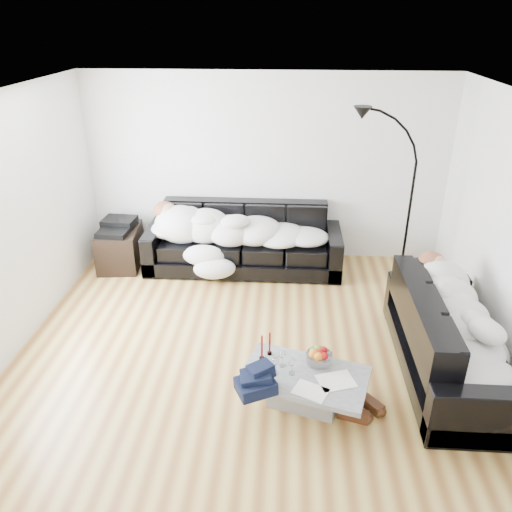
# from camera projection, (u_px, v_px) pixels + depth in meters

# --- Properties ---
(ground) EXTENTS (5.00, 5.00, 0.00)m
(ground) POSITION_uv_depth(u_px,v_px,m) (254.00, 341.00, 5.49)
(ground) COLOR #925C2B
(ground) RESTS_ON ground
(wall_back) EXTENTS (5.00, 0.02, 2.60)m
(wall_back) POSITION_uv_depth(u_px,v_px,m) (265.00, 169.00, 6.94)
(wall_back) COLOR silver
(wall_back) RESTS_ON ground
(wall_left) EXTENTS (0.02, 4.50, 2.60)m
(wall_left) POSITION_uv_depth(u_px,v_px,m) (9.00, 226.00, 5.07)
(wall_left) COLOR silver
(wall_left) RESTS_ON ground
(ceiling) EXTENTS (5.00, 5.00, 0.00)m
(ceiling) POSITION_uv_depth(u_px,v_px,m) (254.00, 96.00, 4.35)
(ceiling) COLOR white
(ceiling) RESTS_ON ground
(sofa_back) EXTENTS (2.68, 0.93, 0.88)m
(sofa_back) POSITION_uv_depth(u_px,v_px,m) (243.00, 239.00, 6.90)
(sofa_back) COLOR black
(sofa_back) RESTS_ON ground
(sofa_right) EXTENTS (0.91, 2.12, 0.86)m
(sofa_right) POSITION_uv_depth(u_px,v_px,m) (452.00, 335.00, 4.86)
(sofa_right) COLOR black
(sofa_right) RESTS_ON ground
(sleeper_back) EXTENTS (2.27, 0.78, 0.45)m
(sleeper_back) POSITION_uv_depth(u_px,v_px,m) (243.00, 226.00, 6.76)
(sleeper_back) COLOR silver
(sleeper_back) RESTS_ON sofa_back
(sleeper_right) EXTENTS (0.77, 1.81, 0.44)m
(sleeper_right) POSITION_uv_depth(u_px,v_px,m) (456.00, 316.00, 4.77)
(sleeper_right) COLOR silver
(sleeper_right) RESTS_ON sofa_right
(teal_cushion) EXTENTS (0.42, 0.38, 0.20)m
(teal_cushion) POSITION_uv_depth(u_px,v_px,m) (434.00, 277.00, 5.32)
(teal_cushion) COLOR #0C5858
(teal_cushion) RESTS_ON sofa_right
(coffee_table) EXTENTS (1.25, 0.93, 0.32)m
(coffee_table) POSITION_uv_depth(u_px,v_px,m) (304.00, 389.00, 4.56)
(coffee_table) COLOR #939699
(coffee_table) RESTS_ON ground
(fruit_bowl) EXTENTS (0.30, 0.30, 0.15)m
(fruit_bowl) POSITION_uv_depth(u_px,v_px,m) (319.00, 355.00, 4.62)
(fruit_bowl) COLOR white
(fruit_bowl) RESTS_ON coffee_table
(wine_glass_a) EXTENTS (0.08, 0.08, 0.17)m
(wine_glass_a) POSITION_uv_depth(u_px,v_px,m) (282.00, 358.00, 4.56)
(wine_glass_a) COLOR white
(wine_glass_a) RESTS_ON coffee_table
(wine_glass_b) EXTENTS (0.08, 0.08, 0.17)m
(wine_glass_b) POSITION_uv_depth(u_px,v_px,m) (276.00, 366.00, 4.47)
(wine_glass_b) COLOR white
(wine_glass_b) RESTS_ON coffee_table
(wine_glass_c) EXTENTS (0.07, 0.07, 0.17)m
(wine_glass_c) POSITION_uv_depth(u_px,v_px,m) (292.00, 366.00, 4.46)
(wine_glass_c) COLOR white
(wine_glass_c) RESTS_ON coffee_table
(candle_left) EXTENTS (0.05, 0.05, 0.26)m
(candle_left) POSITION_uv_depth(u_px,v_px,m) (262.00, 348.00, 4.62)
(candle_left) COLOR maroon
(candle_left) RESTS_ON coffee_table
(candle_right) EXTENTS (0.05, 0.05, 0.24)m
(candle_right) POSITION_uv_depth(u_px,v_px,m) (270.00, 344.00, 4.70)
(candle_right) COLOR maroon
(candle_right) RESTS_ON coffee_table
(newspaper_a) EXTENTS (0.38, 0.33, 0.01)m
(newspaper_a) POSITION_uv_depth(u_px,v_px,m) (336.00, 381.00, 4.40)
(newspaper_a) COLOR silver
(newspaper_a) RESTS_ON coffee_table
(newspaper_b) EXTENTS (0.35, 0.31, 0.01)m
(newspaper_b) POSITION_uv_depth(u_px,v_px,m) (311.00, 391.00, 4.28)
(newspaper_b) COLOR silver
(newspaper_b) RESTS_ON coffee_table
(navy_jacket) EXTENTS (0.44, 0.42, 0.17)m
(navy_jacket) POSITION_uv_depth(u_px,v_px,m) (256.00, 372.00, 4.26)
(navy_jacket) COLOR black
(navy_jacket) RESTS_ON coffee_table
(shoes) EXTENTS (0.56, 0.51, 0.10)m
(shoes) POSITION_uv_depth(u_px,v_px,m) (361.00, 409.00, 4.48)
(shoes) COLOR #472311
(shoes) RESTS_ON ground
(av_cabinet) EXTENTS (0.62, 0.84, 0.54)m
(av_cabinet) POSITION_uv_depth(u_px,v_px,m) (120.00, 247.00, 7.05)
(av_cabinet) COLOR black
(av_cabinet) RESTS_ON ground
(stereo) EXTENTS (0.46, 0.37, 0.13)m
(stereo) POSITION_uv_depth(u_px,v_px,m) (117.00, 225.00, 6.90)
(stereo) COLOR black
(stereo) RESTS_ON av_cabinet
(floor_lamp) EXTENTS (0.78, 0.43, 2.02)m
(floor_lamp) POSITION_uv_depth(u_px,v_px,m) (409.00, 212.00, 6.25)
(floor_lamp) COLOR black
(floor_lamp) RESTS_ON ground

